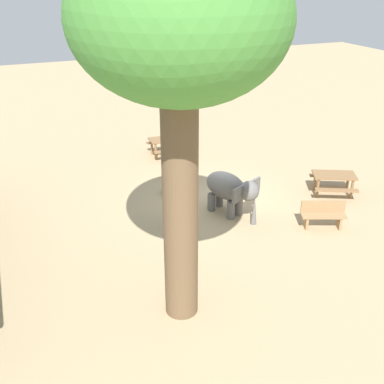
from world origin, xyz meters
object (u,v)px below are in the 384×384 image
at_px(person_handler, 179,194).
at_px(picnic_table_far, 334,179).
at_px(picnic_table_near, 167,143).
at_px(shade_tree_main, 178,31).
at_px(feed_bucket, 168,190).
at_px(elephant, 231,189).
at_px(wooden_bench, 323,214).

height_order(person_handler, picnic_table_far, person_handler).
relative_size(person_handler, picnic_table_near, 1.03).
height_order(shade_tree_main, picnic_table_far, shade_tree_main).
bearing_deg(picnic_table_far, feed_bucket, 4.27).
relative_size(person_handler, feed_bucket, 4.50).
height_order(elephant, feed_bucket, elephant).
relative_size(shade_tree_main, wooden_bench, 5.69).
bearing_deg(wooden_bench, picnic_table_near, -49.70).
relative_size(shade_tree_main, picnic_table_far, 4.09).
bearing_deg(elephant, feed_bucket, -172.71).
bearing_deg(picnic_table_near, person_handler, 77.12).
relative_size(shade_tree_main, feed_bucket, 22.81).
relative_size(elephant, shade_tree_main, 0.25).
distance_m(elephant, picnic_table_near, 5.91).
distance_m(elephant, shade_tree_main, 7.48).
bearing_deg(person_handler, wooden_bench, -25.78).
xyz_separation_m(shade_tree_main, feed_bucket, (6.09, -1.88, -6.27)).
height_order(elephant, shade_tree_main, shade_tree_main).
bearing_deg(shade_tree_main, picnic_table_near, -17.99).
bearing_deg(elephant, wooden_bench, 25.82).
bearing_deg(shade_tree_main, elephant, -40.27).
bearing_deg(picnic_table_near, elephant, 93.97).
bearing_deg(picnic_table_far, person_handler, 23.43).
relative_size(elephant, picnic_table_far, 1.02).
height_order(elephant, wooden_bench, elephant).
xyz_separation_m(elephant, picnic_table_far, (-0.08, -4.16, -0.33)).
relative_size(shade_tree_main, picnic_table_near, 5.21).
bearing_deg(picnic_table_far, shade_tree_main, 53.85).
height_order(elephant, person_handler, person_handler).
xyz_separation_m(picnic_table_near, feed_bucket, (-3.67, 1.29, -0.43)).
xyz_separation_m(picnic_table_near, picnic_table_far, (-5.98, -4.26, 0.00)).
bearing_deg(feed_bucket, picnic_table_near, -19.36).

